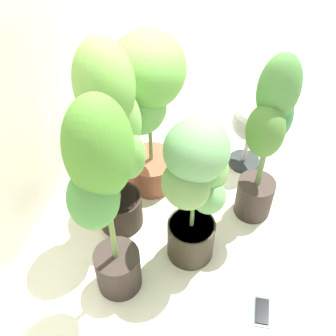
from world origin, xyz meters
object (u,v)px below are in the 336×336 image
Objects in this scene: potted_plant_front_right at (268,137)px; potted_plant_back_right at (147,100)px; floor_fan at (250,126)px; potted_plant_back_center at (110,132)px; potted_plant_center at (196,186)px; cell_phone at (262,311)px; potted_plant_back_left at (103,194)px.

potted_plant_front_right reaches higher than potted_plant_back_right.
potted_plant_back_center is at bearing 173.81° from floor_fan.
cell_phone is at bearing -119.75° from potted_plant_center.
potted_plant_front_right is 0.68m from potted_plant_back_center.
potted_plant_center is (-0.36, -0.33, -0.10)m from potted_plant_back_right.
floor_fan is at bearing -56.88° from potted_plant_back_right.
potted_plant_back_center is (0.33, 0.11, -0.01)m from potted_plant_back_left.
potted_plant_center is 0.78× the size of potted_plant_back_center.
floor_fan is at bearing -12.11° from potted_plant_center.
potted_plant_back_left is at bearing -161.54° from potted_plant_back_center.
potted_plant_front_right is 0.90× the size of potted_plant_back_left.
potted_plant_front_right is 0.57m from potted_plant_back_right.
potted_plant_back_center is 6.76× the size of cell_phone.
cell_phone is (-0.27, -0.75, -0.60)m from potted_plant_back_center.
potted_plant_back_center is 0.87m from floor_fan.
potted_plant_center is (0.27, -0.27, -0.16)m from potted_plant_back_left.
potted_plant_back_right is (0.04, 0.57, 0.05)m from potted_plant_front_right.
cell_phone is (-0.57, -0.70, -0.56)m from potted_plant_back_right.
potted_plant_back_right is 1.06m from cell_phone.
potted_plant_front_right is 1.16× the size of potted_plant_center.
potted_plant_back_left reaches higher than potted_plant_center.
potted_plant_front_right is at bearing -36.31° from potted_plant_center.
potted_plant_back_right is 0.88× the size of potted_plant_back_center.
potted_plant_center is 0.63m from cell_phone.
potted_plant_front_right is at bearing -40.80° from potted_plant_back_left.
potted_plant_back_center is at bearing 113.10° from potted_plant_front_right.
potted_plant_back_left is at bearing 139.20° from potted_plant_front_right.
potted_plant_back_center is 1.00m from cell_phone.
potted_plant_front_right is 0.90× the size of potted_plant_back_center.
floor_fan is (0.88, 0.22, 0.27)m from cell_phone.
potted_plant_back_center is at bearing -26.10° from cell_phone.
potted_plant_back_right reaches higher than cell_phone.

